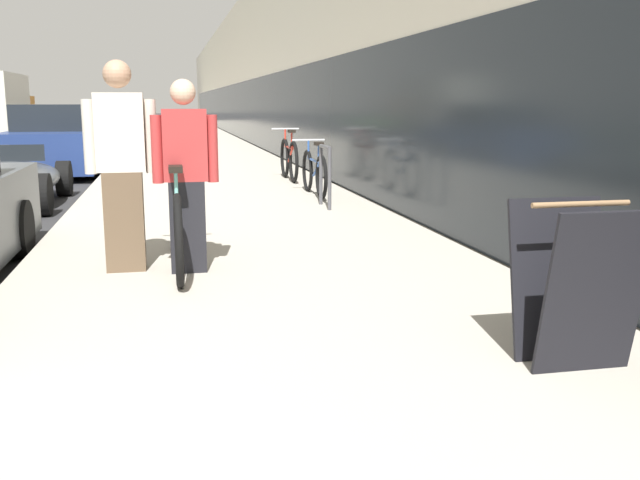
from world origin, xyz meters
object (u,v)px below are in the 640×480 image
object	(u,v)px
parked_sedan_far	(59,142)
cruiser_bike_nearest	(314,172)
bike_rack_hoop	(325,170)
vintage_roadster_curbside	(3,181)
tandem_bicycle	(177,220)
person_bystander	(122,167)
person_rider	(186,177)
cruiser_bike_middle	(289,159)
sandwich_board_sign	(576,284)

from	to	relation	value
parked_sedan_far	cruiser_bike_nearest	bearing A→B (deg)	-53.52
bike_rack_hoop	vintage_roadster_curbside	distance (m)	5.04
tandem_bicycle	person_bystander	bearing A→B (deg)	-162.34
person_bystander	vintage_roadster_curbside	distance (m)	5.84
person_rider	person_bystander	xyz separation A→B (m)	(-0.52, 0.16, 0.08)
tandem_bicycle	cruiser_bike_nearest	size ratio (longest dim) A/B	1.40
parked_sedan_far	person_rider	bearing A→B (deg)	-77.04
cruiser_bike_nearest	cruiser_bike_middle	distance (m)	2.28
cruiser_bike_middle	sandwich_board_sign	bearing A→B (deg)	-90.44
person_bystander	vintage_roadster_curbside	size ratio (longest dim) A/B	0.45
bike_rack_hoop	cruiser_bike_middle	bearing A→B (deg)	88.35
sandwich_board_sign	cruiser_bike_nearest	bearing A→B (deg)	89.38
person_rider	parked_sedan_far	world-z (taller)	person_rider
cruiser_bike_middle	vintage_roadster_curbside	size ratio (longest dim) A/B	0.44
person_bystander	parked_sedan_far	distance (m)	10.87
person_rider	bike_rack_hoop	world-z (taller)	person_rider
bike_rack_hoop	sandwich_board_sign	size ratio (longest dim) A/B	0.94
cruiser_bike_nearest	parked_sedan_far	size ratio (longest dim) A/B	0.36
person_rider	bike_rack_hoop	distance (m)	3.95
tandem_bicycle	sandwich_board_sign	xyz separation A→B (m)	(2.05, -2.97, 0.06)
person_bystander	vintage_roadster_curbside	bearing A→B (deg)	111.15
cruiser_bike_middle	vintage_roadster_curbside	distance (m)	4.87
bike_rack_hoop	person_rider	bearing A→B (deg)	-119.51
vintage_roadster_curbside	parked_sedan_far	world-z (taller)	parked_sedan_far
cruiser_bike_middle	vintage_roadster_curbside	world-z (taller)	cruiser_bike_middle
person_bystander	bike_rack_hoop	xyz separation A→B (m)	(2.46, 3.27, -0.37)
person_bystander	cruiser_bike_middle	size ratio (longest dim) A/B	1.02
vintage_roadster_curbside	sandwich_board_sign	bearing A→B (deg)	-60.92
bike_rack_hoop	parked_sedan_far	size ratio (longest dim) A/B	0.18
person_rider	person_bystander	size ratio (longest dim) A/B	0.91
person_rider	vintage_roadster_curbside	xyz separation A→B (m)	(-2.61, 5.57, -0.57)
tandem_bicycle	vintage_roadster_curbside	xyz separation A→B (m)	(-2.53, 5.28, -0.15)
cruiser_bike_nearest	sandwich_board_sign	world-z (taller)	sandwich_board_sign
cruiser_bike_middle	tandem_bicycle	bearing A→B (deg)	-107.67
cruiser_bike_nearest	person_rider	bearing A→B (deg)	-113.58
sandwich_board_sign	cruiser_bike_middle	bearing A→B (deg)	89.56
tandem_bicycle	sandwich_board_sign	world-z (taller)	tandem_bicycle
bike_rack_hoop	parked_sedan_far	world-z (taller)	parked_sedan_far
bike_rack_hoop	vintage_roadster_curbside	size ratio (longest dim) A/B	0.22
person_bystander	parked_sedan_far	size ratio (longest dim) A/B	0.37
person_rider	cruiser_bike_nearest	bearing A→B (deg)	66.42
cruiser_bike_nearest	cruiser_bike_middle	size ratio (longest dim) A/B	1.01
tandem_bicycle	bike_rack_hoop	bearing A→B (deg)	57.14
cruiser_bike_nearest	person_bystander	bearing A→B (deg)	-119.50
parked_sedan_far	sandwich_board_sign	bearing A→B (deg)	-71.72
bike_rack_hoop	cruiser_bike_nearest	xyz separation A→B (m)	(0.11, 1.27, -0.15)
tandem_bicycle	person_rider	world-z (taller)	person_rider
bike_rack_hoop	sandwich_board_sign	world-z (taller)	sandwich_board_sign
bike_rack_hoop	cruiser_bike_nearest	distance (m)	1.28
bike_rack_hoop	cruiser_bike_middle	distance (m)	3.55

